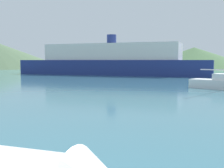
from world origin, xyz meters
TOP-DOWN VIEW (x-y plane):
  - sailboat_inner at (7.47, 24.83)m, footprint 6.14×4.58m
  - ferry_distant at (-7.28, 47.15)m, footprint 34.83×12.20m
  - hill_central at (-19.73, 89.03)m, footprint 52.54×52.54m
  - hill_east at (10.69, 89.27)m, footprint 38.17×38.17m

SIDE VIEW (x-z plane):
  - sailboat_inner at x=7.47m, z-range -3.74..4.80m
  - ferry_distant at x=-7.28m, z-range -1.13..5.92m
  - hill_central at x=-19.73m, z-range 0.00..6.44m
  - hill_east at x=10.69m, z-range 0.00..6.58m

